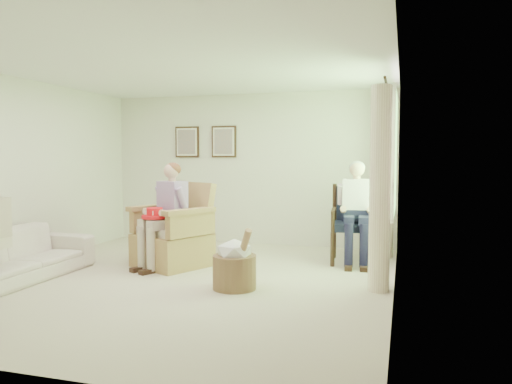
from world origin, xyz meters
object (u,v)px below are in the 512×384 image
Objects in this scene: wicker_armchair at (173,239)px; person_dark at (356,204)px; person_wicker at (168,207)px; hatbox at (235,264)px; wood_armchair at (357,221)px; sofa at (14,256)px; red_hat at (155,214)px.

wicker_armchair is 2.60m from person_dark.
person_wicker is 1.91× the size of hatbox.
wood_armchair reaches higher than sofa.
wicker_armchair is at bearing 115.47° from person_wicker.
sofa is at bearing -143.50° from red_hat.
wood_armchair reaches higher than hatbox.
wicker_armchair reaches higher than sofa.
wood_armchair reaches higher than red_hat.
wood_armchair is 1.47× the size of hatbox.
sofa is (-1.48, -1.34, -0.06)m from wicker_armchair.
person_wicker reaches higher than sofa.
wicker_armchair is 1.53m from hatbox.
wicker_armchair is 2.63m from wood_armchair.
wicker_armchair is 0.49m from person_wicker.
hatbox is (1.22, -0.92, -0.08)m from wicker_armchair.
person_wicker is at bearing 147.57° from hatbox.
wood_armchair is (2.42, 1.00, 0.23)m from wicker_armchair.
wood_armchair is 3.18× the size of red_hat.
person_wicker reaches higher than wicker_armchair.
hatbox reaches higher than sofa.
wood_armchair is 0.77× the size of person_wicker.
red_hat is at bearing 155.80° from hatbox.
person_dark is (2.42, 0.82, 0.48)m from wicker_armchair.
wicker_armchair is 2.00m from sofa.
red_hat reaches higher than sofa.
red_hat is (-0.11, -0.18, -0.08)m from person_wicker.
person_dark reaches higher than person_wicker.
sofa is at bearing -112.38° from wicker_armchair.
wicker_armchair is at bearing -47.85° from sofa.
sofa is 2.88× the size of hatbox.
person_dark is 4.19× the size of red_hat.
hatbox is at bearing -127.52° from wood_armchair.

